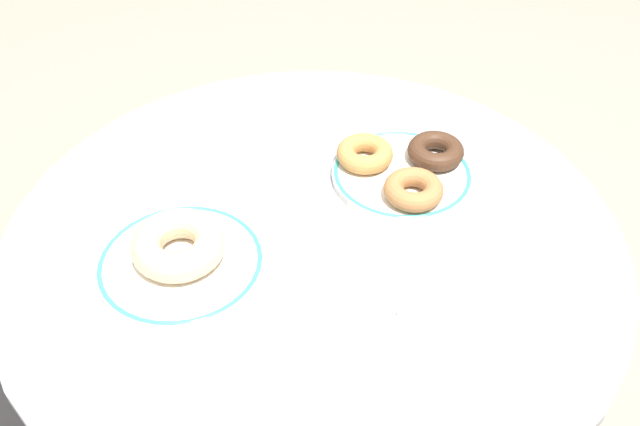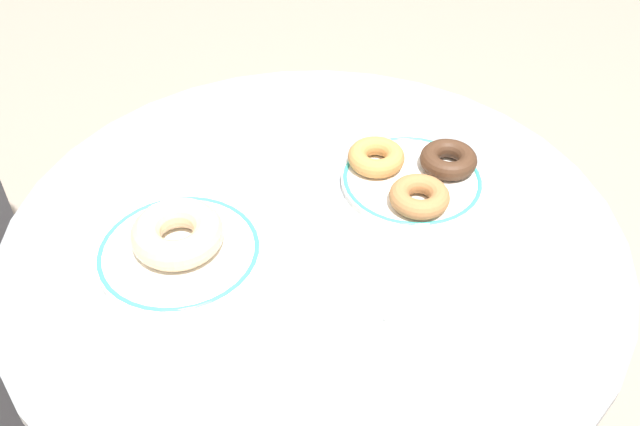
% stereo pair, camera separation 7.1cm
% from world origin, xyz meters
% --- Properties ---
extents(cafe_table, '(0.78, 0.78, 0.75)m').
position_xyz_m(cafe_table, '(0.00, 0.00, 0.52)').
color(cafe_table, gray).
rests_on(cafe_table, ground).
extents(plate_left, '(0.20, 0.20, 0.01)m').
position_xyz_m(plate_left, '(-0.16, 0.05, 0.76)').
color(plate_left, white).
rests_on(plate_left, cafe_table).
extents(plate_right, '(0.19, 0.19, 0.01)m').
position_xyz_m(plate_right, '(0.16, 0.01, 0.76)').
color(plate_right, white).
rests_on(plate_right, cafe_table).
extents(donut_glazed, '(0.14, 0.14, 0.04)m').
position_xyz_m(donut_glazed, '(-0.16, 0.05, 0.78)').
color(donut_glazed, '#E0B789').
rests_on(donut_glazed, plate_left).
extents(donut_chocolate, '(0.10, 0.10, 0.03)m').
position_xyz_m(donut_chocolate, '(0.22, 0.01, 0.78)').
color(donut_chocolate, '#422819').
rests_on(donut_chocolate, plate_right).
extents(donut_old_fashioned, '(0.10, 0.10, 0.03)m').
position_xyz_m(donut_old_fashioned, '(0.13, 0.06, 0.78)').
color(donut_old_fashioned, '#BC7F42').
rests_on(donut_old_fashioned, plate_right).
extents(donut_cinnamon, '(0.10, 0.10, 0.03)m').
position_xyz_m(donut_cinnamon, '(0.14, -0.04, 0.78)').
color(donut_cinnamon, '#A36B3D').
rests_on(donut_cinnamon, plate_right).
extents(paper_napkin, '(0.16, 0.16, 0.01)m').
position_xyz_m(paper_napkin, '(0.07, -0.20, 0.76)').
color(paper_napkin, white).
rests_on(paper_napkin, cafe_table).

